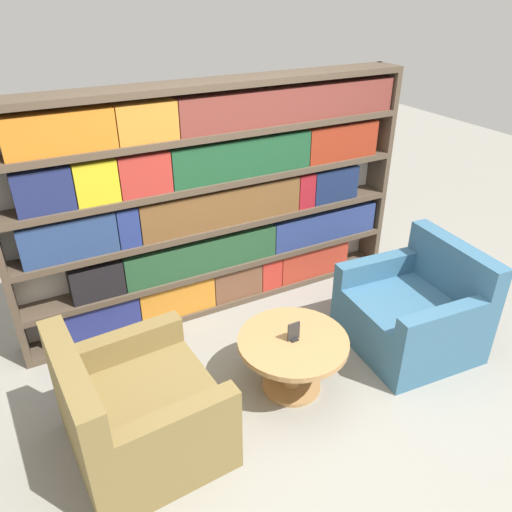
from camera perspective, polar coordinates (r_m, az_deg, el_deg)
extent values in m
plane|color=gray|center=(3.55, 6.69, -17.17)|extent=(14.00, 14.00, 0.00)
cube|color=silver|center=(4.19, -5.05, 6.67)|extent=(3.34, 0.05, 1.91)
cube|color=brown|center=(4.93, 13.59, 9.46)|extent=(0.05, 0.30, 1.91)
cube|color=brown|center=(4.54, -3.91, -4.80)|extent=(3.24, 0.30, 0.05)
cube|color=brown|center=(4.35, -4.07, -0.89)|extent=(3.24, 0.30, 0.05)
cube|color=brown|center=(4.17, -4.25, 3.67)|extent=(3.24, 0.30, 0.05)
cube|color=brown|center=(4.02, -4.45, 8.59)|extent=(3.24, 0.30, 0.05)
cube|color=brown|center=(3.90, -4.67, 13.86)|extent=(3.24, 0.30, 0.05)
cube|color=brown|center=(3.82, -4.90, 19.04)|extent=(3.24, 0.30, 0.05)
cube|color=navy|center=(4.18, -17.99, -6.86)|extent=(0.70, 0.20, 0.29)
cube|color=orange|center=(4.30, -9.18, -4.59)|extent=(0.65, 0.20, 0.29)
cube|color=brown|center=(4.47, -2.44, -2.77)|extent=(0.46, 0.20, 0.29)
cube|color=red|center=(4.60, 1.32, -1.73)|extent=(0.20, 0.20, 0.29)
cube|color=#B03523|center=(4.82, 6.24, -0.36)|extent=(0.73, 0.20, 0.29)
cube|color=black|center=(4.00, -17.83, -2.53)|extent=(0.40, 0.20, 0.28)
cube|color=#254F2E|center=(4.19, -6.29, 0.30)|extent=(1.32, 0.20, 0.28)
cube|color=navy|center=(4.71, 7.50, 3.66)|extent=(1.09, 0.20, 0.28)
cube|color=navy|center=(3.80, -20.71, 2.06)|extent=(0.67, 0.20, 0.30)
cube|color=navy|center=(3.86, -14.62, 3.47)|extent=(0.16, 0.20, 0.30)
cube|color=brown|center=(4.08, -4.04, 5.80)|extent=(1.38, 0.20, 0.30)
cube|color=maroon|center=(4.42, 5.25, 7.66)|extent=(0.16, 0.20, 0.30)
cube|color=#18274D|center=(4.59, 8.59, 8.29)|extent=(0.45, 0.20, 0.30)
cube|color=navy|center=(3.65, -23.23, 7.05)|extent=(0.38, 0.20, 0.30)
cube|color=gold|center=(3.69, -17.96, 8.22)|extent=(0.30, 0.20, 0.30)
cube|color=#B23029|center=(3.75, -12.81, 9.29)|extent=(0.38, 0.20, 0.30)
cube|color=#1C4F2D|center=(4.02, -1.79, 11.30)|extent=(1.19, 0.20, 0.30)
cube|color=maroon|center=(4.50, 9.40, 12.91)|extent=(0.70, 0.20, 0.30)
cube|color=orange|center=(3.56, -21.68, 13.09)|extent=(0.71, 0.20, 0.27)
cube|color=#C8802B|center=(3.66, -12.59, 14.83)|extent=(0.43, 0.20, 0.27)
cube|color=brown|center=(4.13, 3.89, 17.01)|extent=(1.91, 0.20, 0.27)
cube|color=olive|center=(3.26, -12.52, -17.83)|extent=(0.90, 0.95, 0.41)
cube|color=olive|center=(2.93, -20.05, -14.39)|extent=(0.20, 0.91, 0.41)
cube|color=olive|center=(2.80, -8.85, -18.39)|extent=(0.71, 0.16, 0.18)
cube|color=olive|center=(3.36, -14.31, -9.60)|extent=(0.71, 0.16, 0.18)
cube|color=#386684|center=(4.10, 16.96, -7.22)|extent=(0.92, 0.96, 0.41)
cube|color=#386684|center=(4.10, 21.62, -1.22)|extent=(0.21, 0.91, 0.41)
cube|color=#386684|center=(4.15, 13.49, -1.32)|extent=(0.71, 0.18, 0.18)
cube|color=#386684|center=(3.67, 20.53, -6.97)|extent=(0.71, 0.18, 0.18)
cylinder|color=#AD7F4C|center=(3.57, 4.14, -12.38)|extent=(0.14, 0.14, 0.38)
cylinder|color=#AD7F4C|center=(3.69, 4.04, -14.43)|extent=(0.42, 0.42, 0.03)
cylinder|color=#AD7F4C|center=(3.43, 4.27, -9.74)|extent=(0.76, 0.76, 0.04)
cube|color=black|center=(3.42, 4.28, -9.42)|extent=(0.05, 0.06, 0.01)
cube|color=#2D2D2D|center=(3.38, 4.32, -8.58)|extent=(0.09, 0.01, 0.14)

